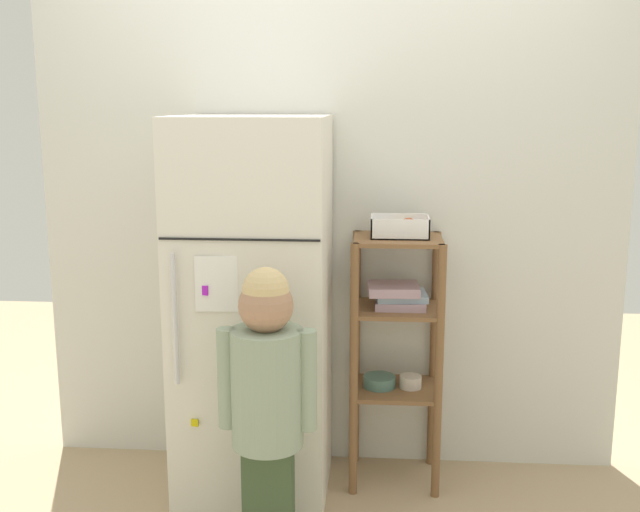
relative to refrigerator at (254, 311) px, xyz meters
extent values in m
plane|color=tan|center=(0.30, -0.02, -0.80)|extent=(6.00, 6.00, 0.00)
cube|color=silver|center=(0.30, 0.34, 0.25)|extent=(2.62, 0.03, 2.11)
cube|color=silver|center=(0.00, 0.00, 0.00)|extent=(0.61, 0.62, 1.61)
cube|color=black|center=(0.00, -0.31, 0.36)|extent=(0.60, 0.01, 0.01)
cylinder|color=silver|center=(-0.25, -0.33, 0.06)|extent=(0.02, 0.02, 0.51)
cube|color=white|center=(-0.09, -0.31, 0.19)|extent=(0.16, 0.01, 0.21)
cube|color=#0E8AC0|center=(0.14, -0.31, -0.37)|extent=(0.03, 0.01, 0.03)
cube|color=#D3BF0A|center=(-0.19, -0.31, -0.37)|extent=(0.03, 0.01, 0.03)
cube|color=purple|center=(-0.14, -0.31, 0.17)|extent=(0.04, 0.02, 0.04)
cube|color=#3C5032|center=(0.13, -0.51, -0.58)|extent=(0.18, 0.11, 0.45)
cylinder|color=gray|center=(0.13, -0.51, -0.14)|extent=(0.26, 0.26, 0.43)
sphere|color=gray|center=(0.13, -0.43, 0.07)|extent=(0.11, 0.11, 0.11)
sphere|color=#A87A5B|center=(0.13, -0.51, 0.16)|extent=(0.19, 0.19, 0.19)
sphere|color=tan|center=(0.13, -0.51, 0.22)|extent=(0.16, 0.16, 0.16)
cylinder|color=gray|center=(-0.02, -0.51, -0.11)|extent=(0.07, 0.07, 0.36)
cylinder|color=gray|center=(0.27, -0.51, -0.11)|extent=(0.07, 0.07, 0.36)
cylinder|color=brown|center=(0.42, -0.01, -0.25)|extent=(0.04, 0.04, 1.10)
cylinder|color=brown|center=(0.77, -0.01, -0.25)|extent=(0.04, 0.04, 1.10)
cylinder|color=brown|center=(0.42, 0.29, -0.25)|extent=(0.04, 0.04, 1.10)
cylinder|color=brown|center=(0.77, 0.29, -0.25)|extent=(0.04, 0.04, 1.10)
cube|color=brown|center=(0.59, 0.14, 0.29)|extent=(0.37, 0.32, 0.02)
cube|color=brown|center=(0.59, 0.14, -0.02)|extent=(0.37, 0.32, 0.02)
cube|color=brown|center=(0.59, 0.14, -0.38)|extent=(0.37, 0.32, 0.02)
cube|color=#B293A3|center=(0.61, 0.14, 0.01)|extent=(0.22, 0.19, 0.03)
cube|color=#99B2C6|center=(0.61, 0.15, 0.04)|extent=(0.23, 0.20, 0.03)
cube|color=#B293A3|center=(0.58, 0.13, 0.07)|extent=(0.22, 0.20, 0.04)
cylinder|color=#4C7266|center=(0.53, 0.14, -0.35)|extent=(0.14, 0.14, 0.05)
cylinder|color=beige|center=(0.66, 0.14, -0.35)|extent=(0.10, 0.10, 0.05)
cube|color=white|center=(0.60, 0.16, 0.30)|extent=(0.24, 0.18, 0.01)
cube|color=white|center=(0.60, 0.07, 0.34)|extent=(0.24, 0.01, 0.09)
cube|color=white|center=(0.60, 0.25, 0.34)|extent=(0.24, 0.01, 0.09)
cube|color=white|center=(0.48, 0.16, 0.34)|extent=(0.01, 0.18, 0.09)
cube|color=white|center=(0.72, 0.16, 0.34)|extent=(0.01, 0.18, 0.09)
sphere|color=#A44527|center=(0.64, 0.14, 0.34)|extent=(0.08, 0.08, 0.08)
sphere|color=orange|center=(0.63, 0.17, 0.33)|extent=(0.06, 0.06, 0.06)
camera|label=1|loc=(0.51, -3.02, 0.86)|focal=42.51mm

